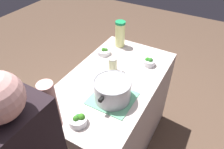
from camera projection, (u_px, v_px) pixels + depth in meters
The scene contains 9 objects.
ground_plane at pixel (112, 142), 2.34m from camera, with size 8.00×8.00×0.00m, color brown.
counter_slab at pixel (112, 115), 2.04m from camera, with size 1.29×0.74×0.94m, color beige.
dish_cloth at pixel (112, 98), 1.56m from camera, with size 0.30×0.32×0.01m, color #66B087.
cooking_pot at pixel (112, 90), 1.51m from camera, with size 0.35×0.28×0.17m.
lemonade_pitcher at pixel (120, 34), 2.08m from camera, with size 0.10×0.10×0.27m.
mason_jar at pixel (113, 64), 1.80m from camera, with size 0.08×0.08×0.13m.
broccoli_bowl_front at pixel (149, 62), 1.88m from camera, with size 0.11×0.11×0.08m.
broccoli_bowl_center at pixel (78, 120), 1.37m from camera, with size 0.13×0.13×0.08m.
broccoli_bowl_back at pixel (104, 52), 2.03m from camera, with size 0.13×0.13×0.07m.
Camera 1 is at (1.16, 0.65, 2.07)m, focal length 33.22 mm.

